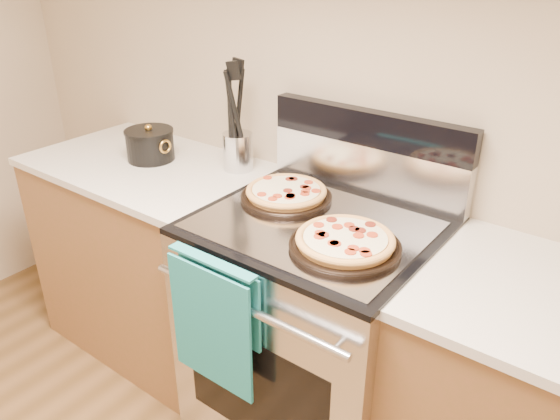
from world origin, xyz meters
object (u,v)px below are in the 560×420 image
Objects in this scene: range_body at (314,336)px; saucepan at (150,146)px; pepperoni_pizza_back at (286,193)px; utensil_crock at (238,151)px; pepperoni_pizza_front at (345,242)px.

saucepan is at bearing 175.48° from range_body.
utensil_crock reaches higher than pepperoni_pizza_back.
pepperoni_pizza_back reaches higher than range_body.
range_body is 1.03m from saucepan.
pepperoni_pizza_front reaches higher than range_body.
saucepan reaches higher than range_body.
pepperoni_pizza_front reaches higher than pepperoni_pizza_back.
utensil_crock is (-0.52, 0.21, 0.54)m from range_body.
utensil_crock is at bearing 21.09° from saucepan.
utensil_crock is (-0.34, 0.14, 0.04)m from pepperoni_pizza_back.
range_body is at bearing 147.75° from pepperoni_pizza_front.
utensil_crock reaches higher than saucepan.
pepperoni_pizza_front is (0.34, -0.17, 0.00)m from pepperoni_pizza_back.
utensil_crock reaches higher than range_body.
saucepan is at bearing 179.98° from pepperoni_pizza_back.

